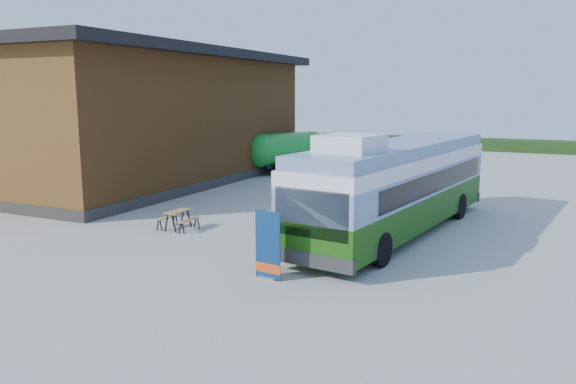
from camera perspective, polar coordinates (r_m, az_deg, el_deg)
The scene contains 10 objects.
ground at distance 19.65m, azimuth -6.42°, elevation -5.03°, with size 100.00×100.00×0.00m, color #BCB7AD.
barn at distance 33.26m, azimuth -12.96°, elevation 7.16°, with size 9.60×21.20×7.50m.
hedge at distance 54.34m, azimuth 23.15°, elevation 4.32°, with size 40.00×3.00×1.00m, color #264419.
bus at distance 20.73m, azimuth 11.11°, elevation 0.82°, with size 4.35×12.75×3.84m.
awning at distance 21.10m, azimuth 5.44°, elevation 3.78°, with size 3.09×4.41×0.51m.
banner at distance 15.49m, azimuth -2.07°, elevation -6.06°, with size 0.83×0.26×1.91m.
picnic_table at distance 21.54m, azimuth -11.12°, elevation -2.36°, with size 1.30×1.16×0.72m.
person_a at distance 25.77m, azimuth 4.48°, elevation 0.52°, with size 0.62×0.41×1.70m, color #999999.
person_b at distance 29.42m, azimuth 2.79°, elevation 1.96°, with size 0.95×0.74×1.96m, color #999999.
slurry_tanker at distance 36.60m, azimuth -0.06°, elevation 4.33°, with size 3.70×6.62×2.58m.
Camera 1 is at (10.05, -16.11, 5.04)m, focal length 35.00 mm.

